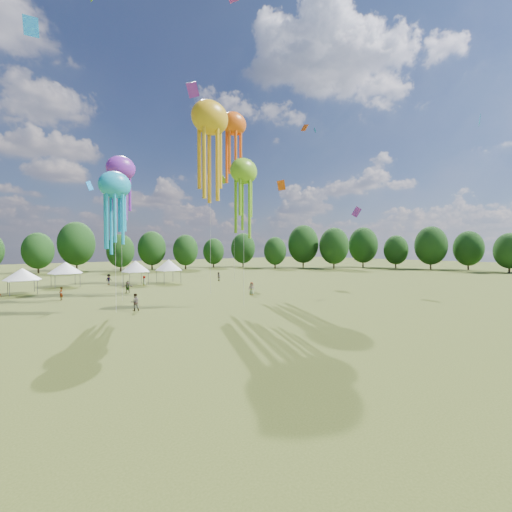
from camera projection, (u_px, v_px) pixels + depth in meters
ground at (476, 397)px, 15.50m from camera, size 300.00×300.00×0.00m
spectator_near at (135, 302)px, 36.13m from camera, size 0.98×0.82×1.81m
spectators_far at (138, 284)px, 53.55m from camera, size 35.54×26.77×1.85m
festival_tents at (79, 269)px, 56.00m from camera, size 33.73×11.00×4.34m
show_kites at (180, 144)px, 48.80m from camera, size 48.72×24.56×31.54m
small_kites at (144, 88)px, 48.82m from camera, size 65.87×58.82×46.94m
treeline at (71, 247)px, 61.18m from camera, size 201.57×95.24×13.43m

